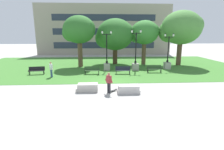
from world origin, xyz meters
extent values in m
plane|color=#A3A09B|center=(0.00, 0.00, 0.00)|extent=(140.00, 140.00, 0.00)
cube|color=#3D752D|center=(0.00, 10.00, 0.01)|extent=(40.00, 20.00, 0.02)
cube|color=#B2ADA3|center=(-1.62, -2.08, 0.16)|extent=(1.80, 0.90, 0.32)
cube|color=#BBB6AB|center=(-1.55, -2.08, 0.48)|extent=(1.66, 0.83, 0.32)
cube|color=#BCB7B2|center=(1.78, -2.70, 0.16)|extent=(1.80, 0.90, 0.32)
cube|color=beige|center=(1.78, -2.70, 0.48)|extent=(1.66, 0.83, 0.32)
cylinder|color=#28282D|center=(0.13, -2.61, 0.43)|extent=(0.15, 0.15, 0.86)
cylinder|color=#28282D|center=(0.26, -2.76, 0.43)|extent=(0.15, 0.15, 0.86)
cube|color=maroon|center=(0.19, -2.69, 1.16)|extent=(0.44, 0.46, 0.60)
cylinder|color=maroon|center=(0.02, -2.37, 1.21)|extent=(0.30, 0.32, 0.54)
cylinder|color=maroon|center=(0.36, -3.01, 1.21)|extent=(0.30, 0.32, 0.54)
sphere|color=#9E7051|center=(0.19, -2.69, 1.60)|extent=(0.22, 0.22, 0.22)
cube|color=black|center=(0.51, -2.34, 0.09)|extent=(0.72, 0.70, 0.02)
cube|color=black|center=(0.84, -2.03, 0.11)|extent=(0.22, 0.23, 0.06)
cube|color=black|center=(0.19, -2.65, 0.11)|extent=(0.22, 0.23, 0.06)
cylinder|color=silver|center=(0.60, -2.11, 0.03)|extent=(0.06, 0.06, 0.06)
cylinder|color=silver|center=(0.75, -2.27, 0.03)|extent=(0.06, 0.06, 0.06)
cylinder|color=silver|center=(0.28, -2.41, 0.03)|extent=(0.06, 0.06, 0.06)
cylinder|color=silver|center=(0.43, -2.57, 0.03)|extent=(0.06, 0.06, 0.06)
cube|color=#1E232D|center=(2.11, 4.06, 0.46)|extent=(1.83, 0.58, 0.05)
cube|color=#1E232D|center=(2.13, 4.30, 0.69)|extent=(1.80, 0.27, 0.46)
cube|color=black|center=(1.27, 4.12, 0.58)|extent=(0.09, 0.40, 0.04)
cube|color=black|center=(2.95, 3.99, 0.58)|extent=(0.09, 0.40, 0.04)
cylinder|color=black|center=(1.30, 3.96, 0.23)|extent=(0.07, 0.07, 0.41)
cylinder|color=black|center=(2.90, 3.83, 0.23)|extent=(0.07, 0.07, 0.41)
cylinder|color=black|center=(1.33, 4.28, 0.23)|extent=(0.07, 0.07, 0.41)
cylinder|color=black|center=(2.92, 4.15, 0.23)|extent=(0.07, 0.07, 0.41)
cube|color=#284723|center=(-1.57, 4.18, 0.46)|extent=(1.80, 0.45, 0.05)
cube|color=#284723|center=(-1.57, 4.43, 0.69)|extent=(1.80, 0.13, 0.46)
cube|color=black|center=(-2.41, 4.18, 0.58)|extent=(0.06, 0.40, 0.04)
cube|color=black|center=(-0.73, 4.18, 0.58)|extent=(0.06, 0.40, 0.04)
cylinder|color=black|center=(-2.37, 4.02, 0.23)|extent=(0.07, 0.07, 0.41)
cylinder|color=black|center=(-0.77, 4.02, 0.23)|extent=(0.07, 0.07, 0.41)
cylinder|color=black|center=(-2.37, 4.34, 0.23)|extent=(0.07, 0.07, 0.41)
cylinder|color=black|center=(-0.77, 4.34, 0.23)|extent=(0.07, 0.07, 0.41)
cube|color=black|center=(-8.06, 4.36, 0.46)|extent=(1.84, 0.66, 0.05)
cube|color=black|center=(-8.09, 4.61, 0.69)|extent=(1.80, 0.35, 0.46)
cube|color=black|center=(-8.89, 4.26, 0.58)|extent=(0.11, 0.40, 0.04)
cube|color=black|center=(-7.23, 4.46, 0.58)|extent=(0.11, 0.40, 0.04)
cylinder|color=black|center=(-8.83, 4.10, 0.23)|extent=(0.07, 0.07, 0.41)
cylinder|color=black|center=(-7.25, 4.30, 0.23)|extent=(0.07, 0.07, 0.41)
cylinder|color=black|center=(-8.87, 4.42, 0.23)|extent=(0.07, 0.07, 0.41)
cylinder|color=black|center=(-7.29, 4.62, 0.23)|extent=(0.07, 0.07, 0.41)
cube|color=#284723|center=(6.08, 4.61, 0.46)|extent=(1.82, 0.53, 0.05)
cube|color=#284723|center=(6.09, 4.86, 0.69)|extent=(1.80, 0.21, 0.46)
cube|color=black|center=(5.24, 4.66, 0.58)|extent=(0.08, 0.40, 0.04)
cube|color=black|center=(6.92, 4.57, 0.58)|extent=(0.08, 0.40, 0.04)
cylinder|color=black|center=(5.27, 4.49, 0.23)|extent=(0.07, 0.07, 0.41)
cylinder|color=black|center=(6.87, 4.41, 0.23)|extent=(0.07, 0.07, 0.41)
cylinder|color=black|center=(5.29, 4.81, 0.23)|extent=(0.07, 0.07, 0.41)
cylinder|color=black|center=(6.88, 4.73, 0.23)|extent=(0.07, 0.07, 0.41)
cube|color=#ADA89E|center=(8.51, 6.91, 0.47)|extent=(0.80, 0.80, 0.90)
cylinder|color=black|center=(8.51, 6.91, 1.07)|extent=(0.28, 0.28, 0.30)
cylinder|color=black|center=(8.51, 6.91, 2.65)|extent=(0.14, 0.14, 3.46)
cube|color=black|center=(8.51, 6.91, 4.28)|extent=(1.10, 0.08, 0.08)
ellipsoid|color=white|center=(7.96, 6.91, 4.52)|extent=(0.22, 0.22, 0.36)
cone|color=black|center=(7.96, 6.91, 4.72)|extent=(0.20, 0.20, 0.13)
ellipsoid|color=white|center=(9.06, 6.91, 4.52)|extent=(0.22, 0.22, 0.36)
cone|color=black|center=(9.06, 6.91, 4.72)|extent=(0.20, 0.20, 0.13)
cube|color=gray|center=(0.26, 6.48, 0.47)|extent=(0.80, 0.80, 0.90)
cylinder|color=black|center=(0.26, 6.48, 1.07)|extent=(0.28, 0.28, 0.30)
cylinder|color=black|center=(0.26, 6.48, 2.83)|extent=(0.14, 0.14, 3.81)
cube|color=black|center=(0.26, 6.48, 4.63)|extent=(1.10, 0.08, 0.08)
ellipsoid|color=white|center=(-0.29, 6.48, 4.87)|extent=(0.22, 0.22, 0.36)
cone|color=black|center=(-0.29, 6.48, 5.07)|extent=(0.20, 0.20, 0.13)
ellipsoid|color=white|center=(0.81, 6.48, 4.87)|extent=(0.22, 0.22, 0.36)
cone|color=black|center=(0.81, 6.48, 5.07)|extent=(0.20, 0.20, 0.13)
cube|color=gray|center=(3.99, 6.19, 0.47)|extent=(0.80, 0.80, 0.90)
cylinder|color=black|center=(3.99, 6.19, 1.07)|extent=(0.28, 0.28, 0.30)
cylinder|color=black|center=(3.99, 6.19, 2.89)|extent=(0.14, 0.14, 3.93)
cube|color=black|center=(3.99, 6.19, 4.75)|extent=(1.10, 0.08, 0.08)
ellipsoid|color=white|center=(3.44, 6.19, 4.99)|extent=(0.22, 0.22, 0.36)
cone|color=black|center=(3.44, 6.19, 5.19)|extent=(0.20, 0.20, 0.13)
ellipsoid|color=white|center=(4.54, 6.19, 4.99)|extent=(0.22, 0.22, 0.36)
cone|color=black|center=(4.54, 6.19, 5.19)|extent=(0.20, 0.20, 0.13)
cylinder|color=brown|center=(6.17, 10.93, 1.88)|extent=(0.65, 0.65, 3.73)
ellipsoid|color=#387F33|center=(6.17, 10.93, 4.91)|extent=(4.23, 4.23, 3.60)
sphere|color=#387F33|center=(5.01, 11.35, 4.49)|extent=(2.33, 2.33, 2.33)
sphere|color=#387F33|center=(7.23, 10.50, 5.12)|extent=(2.12, 2.12, 2.12)
cylinder|color=brown|center=(-3.51, 9.32, 2.03)|extent=(0.67, 0.67, 4.02)
ellipsoid|color=#2D6B28|center=(-3.51, 9.32, 5.28)|extent=(4.52, 4.52, 3.84)
sphere|color=#2D6B28|center=(-4.76, 9.77, 4.83)|extent=(2.49, 2.49, 2.49)
sphere|color=#2D6B28|center=(-2.38, 8.86, 5.51)|extent=(2.26, 2.26, 2.26)
cylinder|color=#42301E|center=(1.70, 11.40, 1.53)|extent=(0.72, 0.72, 3.03)
ellipsoid|color=#2D6B28|center=(1.70, 11.40, 4.60)|extent=(5.64, 5.64, 4.80)
sphere|color=#2D6B28|center=(0.15, 11.97, 4.03)|extent=(3.10, 3.10, 3.10)
sphere|color=#2D6B28|center=(3.11, 10.84, 4.88)|extent=(2.82, 2.82, 2.82)
cylinder|color=brown|center=(11.39, 9.94, 2.01)|extent=(0.73, 0.73, 3.98)
ellipsoid|color=#4C893D|center=(11.39, 9.94, 5.59)|extent=(5.80, 5.80, 4.93)
sphere|color=#4C893D|center=(9.80, 10.52, 5.01)|extent=(3.19, 3.19, 3.19)
sphere|color=#4C893D|center=(12.84, 9.36, 5.88)|extent=(2.90, 2.90, 2.90)
cylinder|color=#384C7A|center=(-5.88, 2.88, 0.45)|extent=(0.15, 0.15, 0.86)
cylinder|color=#384C7A|center=(-6.00, 3.04, 0.45)|extent=(0.15, 0.15, 0.86)
cube|color=white|center=(-5.94, 2.96, 1.18)|extent=(0.43, 0.46, 0.60)
cylinder|color=white|center=(-5.79, 2.79, 1.21)|extent=(0.19, 0.21, 0.56)
cylinder|color=white|center=(-6.10, 3.12, 1.21)|extent=(0.19, 0.21, 0.56)
sphere|color=#9E7051|center=(-5.94, 2.96, 1.62)|extent=(0.22, 0.22, 0.22)
cube|color=gray|center=(0.21, 24.50, 5.57)|extent=(30.37, 1.00, 11.15)
cube|color=#232D3D|center=(0.21, 23.98, 2.20)|extent=(22.78, 0.03, 1.40)
cube|color=#232D3D|center=(0.21, 23.98, 5.20)|extent=(22.78, 0.03, 1.40)
cube|color=#232D3D|center=(0.21, 23.98, 8.20)|extent=(22.78, 0.03, 1.40)
camera|label=1|loc=(-0.29, -16.14, 4.68)|focal=28.00mm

